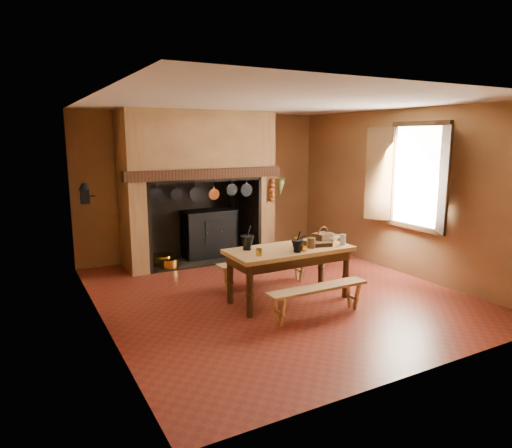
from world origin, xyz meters
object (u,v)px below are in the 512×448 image
(mixing_bowl, at_px, (328,238))
(wicker_basket, at_px, (323,237))
(work_table, at_px, (289,256))
(bench_front, at_px, (318,294))
(coffee_grinder, at_px, (300,244))
(iron_range, at_px, (209,233))

(mixing_bowl, relative_size, wicker_basket, 1.13)
(work_table, xyz_separation_m, bench_front, (-0.00, -0.70, -0.35))
(work_table, relative_size, coffee_grinder, 10.13)
(bench_front, height_order, mixing_bowl, mixing_bowl)
(coffee_grinder, relative_size, wicker_basket, 0.58)
(work_table, distance_m, wicker_basket, 0.64)
(iron_range, bearing_deg, bench_front, -89.04)
(work_table, height_order, coffee_grinder, coffee_grinder)
(bench_front, distance_m, coffee_grinder, 0.82)
(mixing_bowl, bearing_deg, coffee_grinder, -162.80)
(wicker_basket, bearing_deg, iron_range, 89.77)
(coffee_grinder, bearing_deg, iron_range, 88.58)
(coffee_grinder, relative_size, mixing_bowl, 0.52)
(bench_front, bearing_deg, wicker_basket, 50.24)
(iron_range, relative_size, coffee_grinder, 9.05)
(iron_range, relative_size, bench_front, 1.10)
(iron_range, xyz_separation_m, bench_front, (0.06, -3.51, -0.18))
(work_table, relative_size, mixing_bowl, 5.22)
(coffee_grinder, bearing_deg, mixing_bowl, 12.22)
(coffee_grinder, distance_m, mixing_bowl, 0.68)
(work_table, bearing_deg, wicker_basket, 2.79)
(coffee_grinder, xyz_separation_m, wicker_basket, (0.49, 0.12, 0.02))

